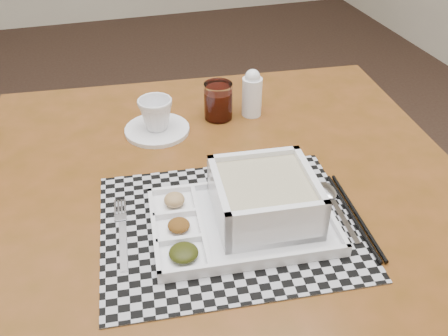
{
  "coord_description": "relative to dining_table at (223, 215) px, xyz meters",
  "views": [
    {
      "loc": [
        0.22,
        -1.57,
        1.35
      ],
      "look_at": [
        0.44,
        -0.83,
        0.81
      ],
      "focal_mm": 40.0,
      "sensor_mm": 36.0,
      "label": 1
    }
  ],
  "objects": [
    {
      "name": "saucer",
      "position": [
        -0.09,
        0.24,
        0.08
      ],
      "size": [
        0.15,
        0.15,
        0.01
      ],
      "primitive_type": "cylinder",
      "color": "white",
      "rests_on": "dining_table"
    },
    {
      "name": "placemat",
      "position": [
        -0.02,
        -0.12,
        0.08
      ],
      "size": [
        0.48,
        0.41,
        0.0
      ],
      "primitive_type": "cube",
      "rotation": [
        0.0,
        0.0,
        -0.09
      ],
      "color": "#ABACB3",
      "rests_on": "dining_table"
    },
    {
      "name": "spoon",
      "position": [
        0.19,
        -0.09,
        0.08
      ],
      "size": [
        0.04,
        0.18,
        0.01
      ],
      "color": "silver",
      "rests_on": "placemat"
    },
    {
      "name": "cup",
      "position": [
        -0.09,
        0.24,
        0.12
      ],
      "size": [
        0.1,
        0.1,
        0.07
      ],
      "primitive_type": "imported",
      "rotation": [
        0.0,
        0.0,
        0.39
      ],
      "color": "white",
      "rests_on": "saucer"
    },
    {
      "name": "serving_tray",
      "position": [
        0.03,
        -0.12,
        0.11
      ],
      "size": [
        0.34,
        0.25,
        0.09
      ],
      "color": "white",
      "rests_on": "placemat"
    },
    {
      "name": "floor",
      "position": [
        -0.44,
        0.81,
        -0.67
      ],
      "size": [
        5.0,
        5.0,
        0.0
      ],
      "primitive_type": "plane",
      "color": "#2F1E17",
      "rests_on": "ground"
    },
    {
      "name": "chopsticks",
      "position": [
        0.2,
        -0.16,
        0.08
      ],
      "size": [
        0.04,
        0.24,
        0.01
      ],
      "color": "black",
      "rests_on": "placemat"
    },
    {
      "name": "fork",
      "position": [
        -0.21,
        -0.08,
        0.08
      ],
      "size": [
        0.03,
        0.19,
        0.0
      ],
      "color": "silver",
      "rests_on": "placemat"
    },
    {
      "name": "creamer_bottle",
      "position": [
        0.15,
        0.26,
        0.13
      ],
      "size": [
        0.05,
        0.05,
        0.12
      ],
      "color": "white",
      "rests_on": "dining_table"
    },
    {
      "name": "juice_glass",
      "position": [
        0.07,
        0.27,
        0.12
      ],
      "size": [
        0.07,
        0.07,
        0.09
      ],
      "color": "white",
      "rests_on": "dining_table"
    },
    {
      "name": "dining_table",
      "position": [
        0.0,
        0.0,
        0.0
      ],
      "size": [
        1.09,
        1.09,
        0.75
      ],
      "color": "#55360F",
      "rests_on": "ground"
    }
  ]
}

